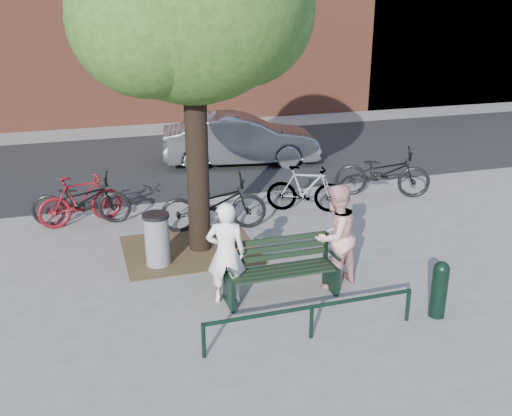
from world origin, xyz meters
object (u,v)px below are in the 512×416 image
object	(u,v)px
bollard	(440,287)
bicycle_c	(214,204)
person_left	(226,253)
litter_bin	(157,239)
park_bench	(280,267)
parked_car	(241,139)
person_right	(335,236)

from	to	relation	value
bollard	bicycle_c	size ratio (longest dim) A/B	0.41
person_left	litter_bin	distance (m)	1.82
park_bench	bollard	size ratio (longest dim) A/B	1.99
litter_bin	parked_car	bearing A→B (deg)	61.32
person_right	bollard	world-z (taller)	person_right
person_right	bollard	size ratio (longest dim) A/B	1.95
person_left	bicycle_c	distance (m)	2.94
bicycle_c	parked_car	xyz separation A→B (m)	(1.90, 4.59, 0.15)
park_bench	litter_bin	world-z (taller)	park_bench
litter_bin	bicycle_c	size ratio (longest dim) A/B	0.45
bollard	litter_bin	distance (m)	4.69
person_left	parked_car	xyz separation A→B (m)	(2.40, 7.48, -0.09)
litter_bin	parked_car	world-z (taller)	parked_car
bollard	parked_car	size ratio (longest dim) A/B	0.20
litter_bin	bicycle_c	bearing A→B (deg)	44.40
person_left	parked_car	size ratio (longest dim) A/B	0.37
person_left	person_right	size ratio (longest dim) A/B	0.94
litter_bin	park_bench	bearing A→B (deg)	-45.33
person_left	bicycle_c	bearing A→B (deg)	-84.36
person_right	bollard	bearing A→B (deg)	102.71
person_right	litter_bin	bearing A→B (deg)	-55.88
park_bench	person_right	world-z (taller)	person_right
person_left	litter_bin	size ratio (longest dim) A/B	1.69
litter_bin	parked_car	size ratio (longest dim) A/B	0.22
bicycle_c	park_bench	bearing A→B (deg)	-165.70
parked_car	park_bench	bearing A→B (deg)	177.83
park_bench	person_right	xyz separation A→B (m)	(0.95, 0.07, 0.37)
person_right	bicycle_c	world-z (taller)	person_right
person_left	person_right	world-z (taller)	person_right
bollard	parked_car	world-z (taller)	parked_car
person_right	litter_bin	distance (m)	3.07
litter_bin	person_left	bearing A→B (deg)	-62.98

